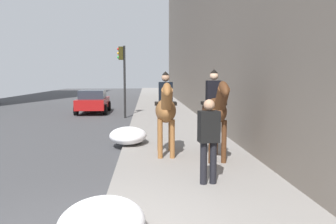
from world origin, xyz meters
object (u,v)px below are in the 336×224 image
(traffic_light_near_curb, at_px, (123,70))
(pedestrian_greeting, at_px, (209,136))
(car_mid_lane, at_px, (93,101))
(mounted_horse_near, at_px, (166,109))
(mounted_horse_far, at_px, (215,109))

(traffic_light_near_curb, bearing_deg, pedestrian_greeting, -168.12)
(car_mid_lane, bearing_deg, traffic_light_near_curb, -143.16)
(mounted_horse_near, height_order, traffic_light_near_curb, traffic_light_near_curb)
(pedestrian_greeting, relative_size, car_mid_lane, 0.43)
(mounted_horse_far, bearing_deg, pedestrian_greeting, -16.14)
(mounted_horse_far, distance_m, pedestrian_greeting, 2.05)
(mounted_horse_near, bearing_deg, mounted_horse_far, 66.42)
(pedestrian_greeting, bearing_deg, mounted_horse_far, -22.59)
(traffic_light_near_curb, bearing_deg, car_mid_lane, 38.07)
(traffic_light_near_curb, bearing_deg, mounted_horse_near, -169.13)
(mounted_horse_far, distance_m, traffic_light_near_curb, 10.35)
(mounted_horse_near, bearing_deg, pedestrian_greeting, 16.88)
(pedestrian_greeting, xyz_separation_m, car_mid_lane, (14.39, 4.52, -0.35))
(mounted_horse_near, relative_size, traffic_light_near_curb, 0.58)
(pedestrian_greeting, distance_m, traffic_light_near_curb, 12.14)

